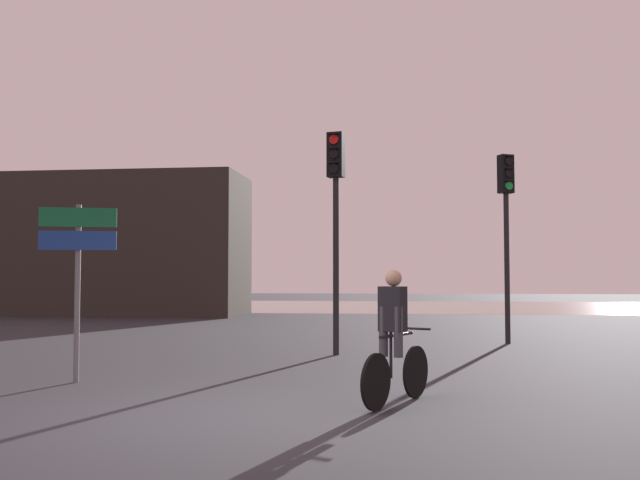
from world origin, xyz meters
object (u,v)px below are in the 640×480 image
at_px(traffic_light_far_right, 506,212).
at_px(direction_sign_post, 78,259).
at_px(distant_building, 54,246).
at_px(cyclist, 394,336).
at_px(traffic_light_center, 336,200).

xyz_separation_m(traffic_light_far_right, direction_sign_post, (-7.09, -7.02, -1.26)).
distance_m(distant_building, cyclist, 24.20).
relative_size(distant_building, cyclist, 9.81).
height_order(traffic_light_center, cyclist, traffic_light_center).
bearing_deg(direction_sign_post, traffic_light_far_right, -151.82).
bearing_deg(direction_sign_post, cyclist, 148.41).
bearing_deg(traffic_light_far_right, cyclist, 47.90).
height_order(distant_building, direction_sign_post, distant_building).
xyz_separation_m(traffic_light_far_right, cyclist, (-2.45, -8.27, -2.24)).
xyz_separation_m(distant_building, traffic_light_far_right, (16.90, -11.04, 0.21)).
distance_m(traffic_light_far_right, direction_sign_post, 10.06).
bearing_deg(traffic_light_far_right, traffic_light_center, 12.21).
xyz_separation_m(direction_sign_post, cyclist, (4.64, -1.25, -0.97)).
bearing_deg(distant_building, traffic_light_far_right, -33.15).
bearing_deg(cyclist, direction_sign_post, -168.99).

